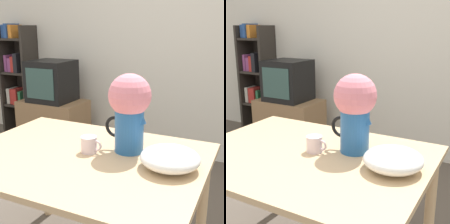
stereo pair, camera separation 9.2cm
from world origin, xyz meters
The scene contains 8 objects.
wall_back centered at (0.00, 2.02, 1.30)m, with size 8.00×0.05×2.60m.
table centered at (0.10, 0.03, 0.65)m, with size 1.25×0.93×0.75m.
flower_vase centered at (0.30, 0.18, 0.99)m, with size 0.25×0.22×0.41m.
coffee_mug centered at (0.12, 0.08, 0.79)m, with size 0.12×0.08×0.09m.
white_bowl centered at (0.55, 0.07, 0.80)m, with size 0.28×0.28×0.10m.
tv_stand centered at (-1.21, 1.56, 0.29)m, with size 0.73×0.46×0.58m.
tv_set centered at (-1.21, 1.56, 0.80)m, with size 0.45×0.43×0.45m.
bookshelf centered at (-1.94, 1.86, 0.77)m, with size 0.42×0.30×1.42m.
Camera 2 is at (0.97, -1.21, 1.39)m, focal length 50.00 mm.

